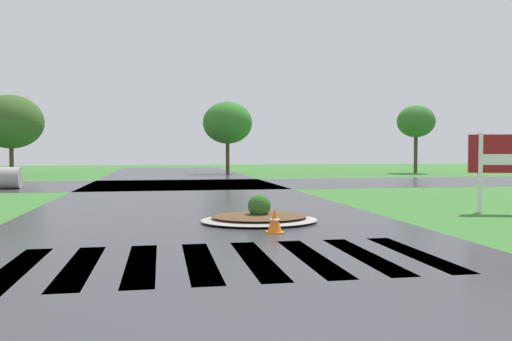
# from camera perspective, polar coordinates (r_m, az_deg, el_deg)

# --- Properties ---
(asphalt_roadway) EXTENTS (9.50, 80.00, 0.01)m
(asphalt_roadway) POSITION_cam_1_polar(r_m,az_deg,el_deg) (13.94, -5.99, -4.96)
(asphalt_roadway) COLOR #35353A
(asphalt_roadway) RESTS_ON ground
(asphalt_cross_road) EXTENTS (90.00, 8.55, 0.01)m
(asphalt_cross_road) POSITION_cam_1_polar(r_m,az_deg,el_deg) (27.04, -8.11, -1.50)
(asphalt_cross_road) COLOR #35353A
(asphalt_cross_road) RESTS_ON ground
(crosswalk_stripes) EXTENTS (6.75, 3.10, 0.01)m
(crosswalk_stripes) POSITION_cam_1_polar(r_m,az_deg,el_deg) (8.37, -3.00, -9.76)
(crosswalk_stripes) COLOR white
(crosswalk_stripes) RESTS_ON ground
(median_island) EXTENTS (2.84, 2.38, 0.68)m
(median_island) POSITION_cam_1_polar(r_m,az_deg,el_deg) (12.67, 0.36, -5.09)
(median_island) COLOR #9E9B93
(median_island) RESTS_ON ground
(traffic_cone) EXTENTS (0.36, 0.36, 0.51)m
(traffic_cone) POSITION_cam_1_polar(r_m,az_deg,el_deg) (11.06, 2.05, -5.59)
(traffic_cone) COLOR orange
(traffic_cone) RESTS_ON ground
(background_treeline) EXTENTS (48.92, 5.06, 5.55)m
(background_treeline) POSITION_cam_1_polar(r_m,az_deg,el_deg) (38.95, -20.93, 5.11)
(background_treeline) COLOR #4C3823
(background_treeline) RESTS_ON ground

